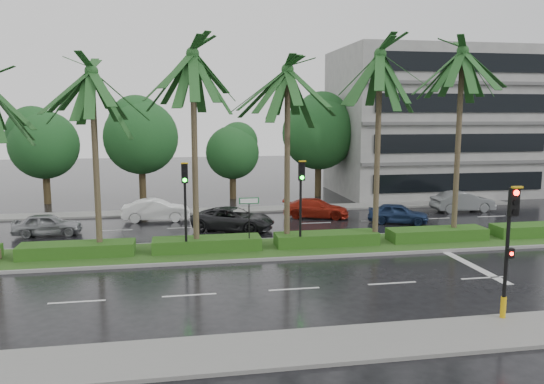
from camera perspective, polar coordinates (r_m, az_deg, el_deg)
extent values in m
plane|color=black|center=(25.46, -0.06, -6.83)|extent=(120.00, 120.00, 0.00)
cube|color=slate|center=(16.07, 6.60, -16.02)|extent=(40.00, 2.40, 0.12)
cube|color=slate|center=(37.04, -3.32, -1.93)|extent=(40.00, 2.00, 0.12)
cube|color=gray|center=(26.40, -0.44, -6.13)|extent=(36.00, 4.00, 0.14)
cube|color=#224D19|center=(26.38, -0.44, -5.97)|extent=(35.60, 3.70, 0.02)
cube|color=#1C4313|center=(26.37, -20.21, -5.82)|extent=(5.20, 1.40, 0.60)
cube|color=#1C4313|center=(25.98, -7.01, -5.56)|extent=(5.20, 1.40, 0.60)
cube|color=#1C4313|center=(26.96, 5.88, -5.03)|extent=(5.20, 1.40, 0.60)
cube|color=#1C4313|center=(29.17, 17.31, -4.35)|extent=(5.20, 1.40, 0.60)
cube|color=#1C4313|center=(32.35, 26.81, -3.64)|extent=(5.20, 1.40, 0.60)
cube|color=silver|center=(32.81, -23.55, -4.07)|extent=(2.00, 0.12, 0.01)
cube|color=silver|center=(20.65, -20.26, -11.02)|extent=(2.00, 0.12, 0.01)
cube|color=silver|center=(32.11, -16.58, -3.98)|extent=(2.00, 0.12, 0.01)
cube|color=silver|center=(20.32, -8.88, -10.91)|extent=(2.00, 0.12, 0.01)
cube|color=silver|center=(31.90, -9.40, -3.82)|extent=(2.00, 0.12, 0.01)
cube|color=silver|center=(20.77, 2.40, -10.38)|extent=(2.00, 0.12, 0.01)
cube|color=silver|center=(32.19, -2.25, -3.60)|extent=(2.00, 0.12, 0.01)
cube|color=silver|center=(21.95, 12.79, -9.54)|extent=(2.00, 0.12, 0.01)
cube|color=silver|center=(32.96, 4.66, -3.33)|extent=(2.00, 0.12, 0.01)
cube|color=silver|center=(23.76, 21.81, -8.56)|extent=(2.00, 0.12, 0.01)
cube|color=silver|center=(34.19, 11.16, -3.04)|extent=(2.00, 0.12, 0.01)
cube|color=silver|center=(35.83, 17.14, -2.74)|extent=(2.00, 0.12, 0.01)
cube|color=silver|center=(37.82, 22.54, -2.44)|extent=(2.00, 0.12, 0.01)
cube|color=silver|center=(25.65, 20.40, -7.25)|extent=(0.40, 6.00, 0.01)
cylinder|color=#473729|center=(25.66, -18.41, 2.78)|extent=(0.28, 0.28, 8.44)
cylinder|color=#473729|center=(26.33, -18.01, -5.91)|extent=(0.40, 0.40, 0.44)
cylinder|color=#473729|center=(25.17, -8.31, 3.98)|extent=(0.28, 0.28, 9.28)
cylinder|color=#473729|center=(25.88, -8.11, -5.82)|extent=(0.40, 0.40, 0.44)
cylinder|color=#473729|center=(26.03, 1.64, 3.51)|extent=(0.28, 0.28, 8.65)
cylinder|color=#473729|center=(26.70, 1.61, -5.30)|extent=(0.40, 0.40, 0.44)
cylinder|color=#473729|center=(26.91, 11.27, 4.35)|extent=(0.28, 0.28, 9.43)
cylinder|color=#473729|center=(27.58, 11.01, -5.01)|extent=(0.40, 0.40, 0.44)
cylinder|color=#473729|center=(29.11, 19.37, 4.59)|extent=(0.28, 0.28, 9.70)
cylinder|color=#473729|center=(29.74, 18.93, -4.34)|extent=(0.40, 0.40, 0.44)
cylinder|color=black|center=(18.75, 23.85, -7.38)|extent=(0.12, 0.12, 3.40)
cube|color=black|center=(18.17, 24.57, -0.97)|extent=(0.30, 0.18, 0.90)
cube|color=gold|center=(18.01, 24.88, 0.48)|extent=(0.34, 0.12, 0.06)
cylinder|color=#FF0C05|center=(18.05, 24.81, -0.08)|extent=(0.18, 0.04, 0.18)
cylinder|color=black|center=(18.09, 24.75, -1.02)|extent=(0.18, 0.04, 0.18)
cylinder|color=black|center=(18.14, 24.69, -1.96)|extent=(0.18, 0.04, 0.18)
cylinder|color=gold|center=(19.15, 23.61, -11.28)|extent=(0.18, 0.18, 0.70)
cube|color=black|center=(18.50, 24.22, -6.01)|extent=(0.22, 0.16, 0.32)
cylinder|color=#FF0C05|center=(18.43, 24.38, -6.07)|extent=(0.12, 0.03, 0.12)
cylinder|color=black|center=(25.06, -9.28, -2.85)|extent=(0.12, 0.12, 3.40)
cube|color=black|center=(24.56, -9.39, 2.00)|extent=(0.30, 0.18, 0.90)
cube|color=gold|center=(24.39, -9.41, 3.09)|extent=(0.34, 0.12, 0.06)
cylinder|color=black|center=(24.43, -9.40, 2.67)|extent=(0.18, 0.04, 0.18)
cylinder|color=black|center=(24.46, -9.38, 1.97)|extent=(0.18, 0.04, 0.18)
cylinder|color=#0CE519|center=(24.49, -9.37, 1.27)|extent=(0.18, 0.04, 0.18)
cylinder|color=black|center=(25.73, 3.08, -2.46)|extent=(0.12, 0.12, 3.40)
cube|color=black|center=(25.24, 3.21, 2.26)|extent=(0.30, 0.18, 0.90)
cube|color=gold|center=(25.07, 3.28, 3.33)|extent=(0.34, 0.12, 0.06)
cylinder|color=black|center=(25.11, 3.27, 2.92)|extent=(0.18, 0.04, 0.18)
cylinder|color=black|center=(25.14, 3.26, 2.24)|extent=(0.18, 0.04, 0.18)
cylinder|color=#0CE519|center=(25.17, 3.25, 1.56)|extent=(0.18, 0.04, 0.18)
cylinder|color=black|center=(25.46, -2.48, -3.49)|extent=(0.06, 0.06, 2.60)
cube|color=#0C5926|center=(25.21, -2.49, -0.95)|extent=(0.95, 0.04, 0.30)
cube|color=white|center=(25.19, -2.48, -0.96)|extent=(0.85, 0.01, 0.22)
cylinder|color=#332917|center=(43.15, -23.06, 0.44)|extent=(0.52, 0.52, 2.46)
sphere|color=#184120|center=(42.86, -23.30, 4.67)|extent=(5.05, 5.05, 5.05)
sphere|color=#184120|center=(43.11, -23.29, 6.00)|extent=(3.79, 3.79, 3.79)
cylinder|color=#332917|center=(42.11, -13.75, 0.89)|extent=(0.52, 0.52, 2.74)
sphere|color=#184120|center=(41.81, -13.92, 5.74)|extent=(5.64, 5.64, 5.64)
sphere|color=#184120|center=(42.08, -13.95, 7.24)|extent=(4.23, 4.23, 4.23)
cylinder|color=#332917|center=(42.29, -4.23, 0.67)|extent=(0.52, 0.52, 2.05)
sphere|color=#184120|center=(42.02, -4.27, 4.27)|extent=(4.21, 4.21, 4.21)
sphere|color=#184120|center=(42.27, -4.32, 5.40)|extent=(3.16, 3.16, 3.16)
cylinder|color=#332917|center=(43.52, 4.97, 1.42)|extent=(0.52, 0.52, 2.87)
sphere|color=#184120|center=(43.22, 5.04, 6.34)|extent=(5.90, 5.90, 5.90)
sphere|color=#184120|center=(43.49, 4.95, 7.86)|extent=(4.43, 4.43, 4.43)
cylinder|color=#332917|center=(45.88, 13.44, 1.15)|extent=(0.52, 0.52, 2.19)
sphere|color=#184120|center=(45.62, 13.56, 4.70)|extent=(4.50, 4.50, 4.50)
sphere|color=#184120|center=(45.85, 13.45, 5.82)|extent=(3.38, 3.38, 3.38)
cube|color=gray|center=(47.27, 16.76, 7.20)|extent=(16.00, 10.00, 12.00)
imported|color=#93969A|center=(31.95, -23.01, -3.23)|extent=(1.66, 3.72, 1.24)
imported|color=white|center=(34.20, -12.34, -1.91)|extent=(1.56, 4.21, 1.37)
imported|color=#232326|center=(30.83, -4.19, -2.90)|extent=(3.98, 5.25, 1.32)
imported|color=maroon|center=(34.59, 4.75, -1.75)|extent=(3.08, 4.58, 1.23)
imported|color=navy|center=(33.57, 13.39, -2.25)|extent=(2.74, 3.93, 1.24)
imported|color=slate|center=(38.90, 19.83, -0.97)|extent=(1.55, 4.27, 1.40)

